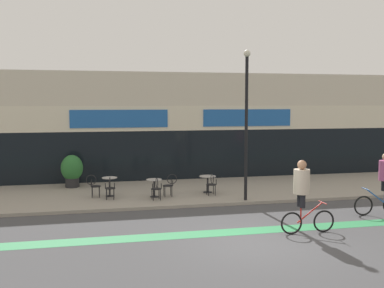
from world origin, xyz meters
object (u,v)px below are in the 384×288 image
(bistro_table_0, at_px, (110,183))
(cafe_chair_1_near, at_px, (156,187))
(cafe_chair_0_side, at_px, (94,184))
(cyclist_0, at_px, (303,190))
(bistro_table_2, at_px, (208,181))
(cafe_chair_0_near, at_px, (110,186))
(bistro_table_1, at_px, (154,185))
(planter_pot, at_px, (72,170))
(cyclist_1, at_px, (384,179))
(cafe_chair_2_near, at_px, (211,183))
(lamp_post, at_px, (246,115))
(cafe_chair_1_side, at_px, (170,184))

(bistro_table_0, xyz_separation_m, cafe_chair_1_near, (1.74, -1.12, -0.02))
(cafe_chair_0_side, bearing_deg, cyclist_0, -42.25)
(bistro_table_2, xyz_separation_m, cafe_chair_0_near, (-4.04, -0.54, 0.02))
(bistro_table_1, xyz_separation_m, planter_pot, (-3.29, 2.88, 0.28))
(bistro_table_0, bearing_deg, cafe_chair_1_near, -32.88)
(planter_pot, bearing_deg, cyclist_0, -50.43)
(bistro_table_1, xyz_separation_m, cafe_chair_1_near, (0.00, -0.63, 0.02))
(cyclist_0, xyz_separation_m, cyclist_1, (3.74, 1.48, -0.06))
(bistro_table_0, bearing_deg, bistro_table_1, -15.99)
(cafe_chair_0_near, relative_size, planter_pot, 0.63)
(bistro_table_0, bearing_deg, cafe_chair_2_near, -10.02)
(planter_pot, distance_m, cyclist_0, 10.94)
(cafe_chair_2_near, bearing_deg, bistro_table_1, 84.30)
(cafe_chair_0_side, relative_size, cafe_chair_2_near, 1.00)
(cafe_chair_0_side, relative_size, lamp_post, 0.16)
(cafe_chair_1_near, xyz_separation_m, lamp_post, (3.37, -0.68, 2.76))
(cafe_chair_0_side, bearing_deg, cafe_chair_2_near, -5.89)
(cyclist_1, bearing_deg, cafe_chair_0_near, -18.86)
(cafe_chair_0_near, relative_size, cyclist_0, 0.41)
(bistro_table_1, height_order, planter_pot, planter_pot)
(cafe_chair_1_near, bearing_deg, cafe_chair_0_near, 71.14)
(bistro_table_0, distance_m, cafe_chair_1_side, 2.41)
(planter_pot, distance_m, cyclist_1, 12.77)
(cafe_chair_0_near, height_order, planter_pot, planter_pot)
(bistro_table_2, bearing_deg, lamp_post, -58.04)
(cafe_chair_2_near, distance_m, planter_pot, 6.40)
(bistro_table_1, relative_size, lamp_post, 0.12)
(bistro_table_0, bearing_deg, cafe_chair_1_side, -11.87)
(cafe_chair_0_near, bearing_deg, planter_pot, 31.80)
(bistro_table_1, distance_m, cafe_chair_0_near, 1.74)
(bistro_table_2, bearing_deg, cafe_chair_0_side, 178.88)
(cyclist_0, bearing_deg, cafe_chair_2_near, 104.09)
(cyclist_0, relative_size, cyclist_1, 1.02)
(cafe_chair_0_near, xyz_separation_m, cafe_chair_1_side, (2.36, 0.13, 0.00))
(bistro_table_2, height_order, cafe_chair_2_near, cafe_chair_2_near)
(lamp_post, bearing_deg, cafe_chair_0_near, 167.00)
(cafe_chair_0_near, bearing_deg, bistro_table_2, -77.98)
(cafe_chair_2_near, bearing_deg, lamp_post, -135.87)
(bistro_table_2, distance_m, cafe_chair_1_side, 1.73)
(cafe_chair_0_side, relative_size, cafe_chair_1_near, 1.00)
(bistro_table_0, xyz_separation_m, cafe_chair_1_side, (2.36, -0.50, -0.02))
(bistro_table_2, height_order, cafe_chair_1_side, cafe_chair_1_side)
(bistro_table_0, bearing_deg, cafe_chair_0_side, 179.66)
(bistro_table_0, xyz_separation_m, planter_pot, (-1.56, 2.38, 0.24))
(bistro_table_0, distance_m, cyclist_1, 10.24)
(bistro_table_0, height_order, cafe_chair_1_side, cafe_chair_1_side)
(bistro_table_1, bearing_deg, cyclist_1, -28.76)
(cafe_chair_0_near, distance_m, cyclist_1, 9.98)
(bistro_table_0, distance_m, cafe_chair_2_near, 4.10)
(cafe_chair_1_near, height_order, cafe_chair_2_near, same)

